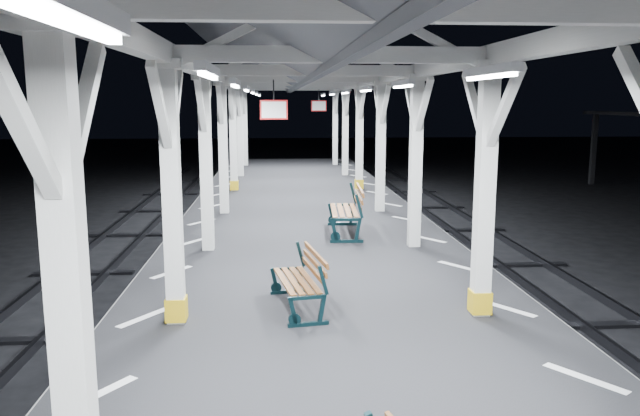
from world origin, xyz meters
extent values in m
cube|color=silver|center=(-2.45, 0.00, 1.00)|extent=(1.00, 48.00, 0.01)
cube|color=silver|center=(2.45, 0.00, 1.00)|extent=(1.00, 48.00, 0.01)
cube|color=silver|center=(-2.00, -2.00, 2.60)|extent=(0.22, 0.22, 3.20)
cube|color=silver|center=(-2.00, -2.00, 4.26)|extent=(0.40, 0.40, 0.12)
cube|color=silver|center=(-2.00, -1.45, 3.75)|extent=(0.10, 0.99, 0.99)
cube|color=silver|center=(-2.00, -2.55, 3.75)|extent=(0.10, 0.99, 0.99)
cube|color=silver|center=(-2.00, 2.00, 2.60)|extent=(0.22, 0.22, 3.20)
cube|color=silver|center=(-2.00, 2.00, 4.26)|extent=(0.40, 0.40, 0.12)
cube|color=gold|center=(-2.00, 2.00, 1.18)|extent=(0.26, 0.26, 0.30)
cube|color=silver|center=(-2.00, 2.55, 3.75)|extent=(0.10, 0.99, 0.99)
cube|color=silver|center=(-2.00, 1.45, 3.75)|extent=(0.10, 0.99, 0.99)
cube|color=silver|center=(-2.00, 6.00, 2.60)|extent=(0.22, 0.22, 3.20)
cube|color=silver|center=(-2.00, 6.00, 4.26)|extent=(0.40, 0.40, 0.12)
cube|color=silver|center=(-2.00, 6.55, 3.75)|extent=(0.10, 0.99, 0.99)
cube|color=silver|center=(-2.00, 5.45, 3.75)|extent=(0.10, 0.99, 0.99)
cube|color=silver|center=(-2.00, 10.00, 2.60)|extent=(0.22, 0.22, 3.20)
cube|color=silver|center=(-2.00, 10.00, 4.26)|extent=(0.40, 0.40, 0.12)
cube|color=silver|center=(-2.00, 10.55, 3.75)|extent=(0.10, 0.99, 0.99)
cube|color=silver|center=(-2.00, 9.45, 3.75)|extent=(0.10, 0.99, 0.99)
cube|color=silver|center=(-2.00, 14.00, 2.60)|extent=(0.22, 0.22, 3.20)
cube|color=silver|center=(-2.00, 14.00, 4.26)|extent=(0.40, 0.40, 0.12)
cube|color=gold|center=(-2.00, 14.00, 1.18)|extent=(0.26, 0.26, 0.30)
cube|color=silver|center=(-2.00, 14.55, 3.75)|extent=(0.10, 0.99, 0.99)
cube|color=silver|center=(-2.00, 13.45, 3.75)|extent=(0.10, 0.99, 0.99)
cube|color=silver|center=(-2.00, 18.00, 2.60)|extent=(0.22, 0.22, 3.20)
cube|color=silver|center=(-2.00, 18.00, 4.26)|extent=(0.40, 0.40, 0.12)
cube|color=silver|center=(-2.00, 18.55, 3.75)|extent=(0.10, 0.99, 0.99)
cube|color=silver|center=(-2.00, 17.45, 3.75)|extent=(0.10, 0.99, 0.99)
cube|color=silver|center=(-2.00, 22.00, 2.60)|extent=(0.22, 0.22, 3.20)
cube|color=silver|center=(-2.00, 22.00, 4.26)|extent=(0.40, 0.40, 0.12)
cube|color=silver|center=(-2.00, 22.55, 3.75)|extent=(0.10, 0.99, 0.99)
cube|color=silver|center=(-2.00, 21.45, 3.75)|extent=(0.10, 0.99, 0.99)
cube|color=silver|center=(2.00, 2.00, 2.60)|extent=(0.22, 0.22, 3.20)
cube|color=silver|center=(2.00, 2.00, 4.26)|extent=(0.40, 0.40, 0.12)
cube|color=gold|center=(2.00, 2.00, 1.18)|extent=(0.26, 0.26, 0.30)
cube|color=silver|center=(2.00, 2.55, 3.75)|extent=(0.10, 0.99, 0.99)
cube|color=silver|center=(2.00, 1.45, 3.75)|extent=(0.10, 0.99, 0.99)
cube|color=silver|center=(2.00, 6.00, 2.60)|extent=(0.22, 0.22, 3.20)
cube|color=silver|center=(2.00, 6.00, 4.26)|extent=(0.40, 0.40, 0.12)
cube|color=silver|center=(2.00, 6.55, 3.75)|extent=(0.10, 0.99, 0.99)
cube|color=silver|center=(2.00, 5.45, 3.75)|extent=(0.10, 0.99, 0.99)
cube|color=silver|center=(2.00, 10.00, 2.60)|extent=(0.22, 0.22, 3.20)
cube|color=silver|center=(2.00, 10.00, 4.26)|extent=(0.40, 0.40, 0.12)
cube|color=silver|center=(2.00, 10.55, 3.75)|extent=(0.10, 0.99, 0.99)
cube|color=silver|center=(2.00, 9.45, 3.75)|extent=(0.10, 0.99, 0.99)
cube|color=silver|center=(2.00, 14.00, 2.60)|extent=(0.22, 0.22, 3.20)
cube|color=silver|center=(2.00, 14.00, 4.26)|extent=(0.40, 0.40, 0.12)
cube|color=gold|center=(2.00, 14.00, 1.18)|extent=(0.26, 0.26, 0.30)
cube|color=silver|center=(2.00, 14.55, 3.75)|extent=(0.10, 0.99, 0.99)
cube|color=silver|center=(2.00, 13.45, 3.75)|extent=(0.10, 0.99, 0.99)
cube|color=silver|center=(2.00, 18.00, 2.60)|extent=(0.22, 0.22, 3.20)
cube|color=silver|center=(2.00, 18.00, 4.26)|extent=(0.40, 0.40, 0.12)
cube|color=silver|center=(2.00, 18.55, 3.75)|extent=(0.10, 0.99, 0.99)
cube|color=silver|center=(2.00, 17.45, 3.75)|extent=(0.10, 0.99, 0.99)
cube|color=silver|center=(2.00, 22.00, 2.60)|extent=(0.22, 0.22, 3.20)
cube|color=silver|center=(2.00, 22.00, 4.26)|extent=(0.40, 0.40, 0.12)
cube|color=silver|center=(2.00, 22.55, 3.75)|extent=(0.10, 0.99, 0.99)
cube|color=silver|center=(2.00, 21.45, 3.75)|extent=(0.10, 0.99, 0.99)
cube|color=silver|center=(-2.00, 0.00, 4.38)|extent=(0.18, 48.00, 0.24)
cube|color=silver|center=(2.00, 0.00, 4.38)|extent=(0.18, 48.00, 0.24)
cube|color=silver|center=(0.00, -2.00, 4.38)|extent=(4.20, 0.14, 0.20)
cube|color=silver|center=(0.00, 2.00, 4.38)|extent=(4.20, 0.14, 0.20)
cube|color=silver|center=(0.00, 6.00, 4.38)|extent=(4.20, 0.14, 0.20)
cube|color=silver|center=(0.00, 10.00, 4.38)|extent=(4.20, 0.14, 0.20)
cube|color=silver|center=(0.00, 14.00, 4.38)|extent=(4.20, 0.14, 0.20)
cube|color=silver|center=(0.00, 18.00, 4.38)|extent=(4.20, 0.14, 0.20)
cube|color=silver|center=(0.00, 22.00, 4.38)|extent=(4.20, 0.14, 0.20)
cube|color=white|center=(-1.30, -4.00, 4.05)|extent=(0.05, 1.25, 0.05)
cube|color=silver|center=(-1.30, 0.00, 4.10)|extent=(0.10, 1.35, 0.08)
cube|color=white|center=(-1.30, 0.00, 4.05)|extent=(0.05, 1.25, 0.05)
cube|color=silver|center=(-1.30, 4.00, 4.10)|extent=(0.10, 1.35, 0.08)
cube|color=white|center=(-1.30, 4.00, 4.05)|extent=(0.05, 1.25, 0.05)
cube|color=silver|center=(-1.30, 8.00, 4.10)|extent=(0.10, 1.35, 0.08)
cube|color=white|center=(-1.30, 8.00, 4.05)|extent=(0.05, 1.25, 0.05)
cube|color=silver|center=(-1.30, 12.00, 4.10)|extent=(0.10, 1.35, 0.08)
cube|color=white|center=(-1.30, 12.00, 4.05)|extent=(0.05, 1.25, 0.05)
cube|color=silver|center=(-1.30, 16.00, 4.10)|extent=(0.10, 1.35, 0.08)
cube|color=white|center=(-1.30, 16.00, 4.05)|extent=(0.05, 1.25, 0.05)
cube|color=silver|center=(-1.30, 20.00, 4.10)|extent=(0.10, 1.35, 0.08)
cube|color=white|center=(-1.30, 20.00, 4.05)|extent=(0.05, 1.25, 0.05)
cube|color=silver|center=(1.30, 0.00, 4.10)|extent=(0.10, 1.35, 0.08)
cube|color=white|center=(1.30, 0.00, 4.05)|extent=(0.05, 1.25, 0.05)
cube|color=silver|center=(1.30, 4.00, 4.10)|extent=(0.10, 1.35, 0.08)
cube|color=white|center=(1.30, 4.00, 4.05)|extent=(0.05, 1.25, 0.05)
cube|color=silver|center=(1.30, 8.00, 4.10)|extent=(0.10, 1.35, 0.08)
cube|color=white|center=(1.30, 8.00, 4.05)|extent=(0.05, 1.25, 0.05)
cube|color=silver|center=(1.30, 12.00, 4.10)|extent=(0.10, 1.35, 0.08)
cube|color=white|center=(1.30, 12.00, 4.05)|extent=(0.05, 1.25, 0.05)
cube|color=silver|center=(1.30, 16.00, 4.10)|extent=(0.10, 1.35, 0.08)
cube|color=white|center=(1.30, 16.00, 4.05)|extent=(0.05, 1.25, 0.05)
cube|color=silver|center=(1.30, 20.00, 4.10)|extent=(0.10, 1.35, 0.08)
cube|color=white|center=(1.30, 20.00, 4.05)|extent=(0.05, 1.25, 0.05)
cylinder|color=black|center=(-0.71, 5.62, 4.02)|extent=(0.02, 0.02, 0.36)
cube|color=red|center=(-0.71, 5.62, 3.67)|extent=(0.50, 0.03, 0.35)
cube|color=white|center=(-0.71, 5.62, 3.67)|extent=(0.44, 0.04, 0.29)
cylinder|color=black|center=(0.78, 15.05, 4.02)|extent=(0.02, 0.02, 0.36)
cube|color=red|center=(0.78, 15.05, 3.67)|extent=(0.50, 0.03, 0.35)
cube|color=white|center=(0.78, 15.05, 3.67)|extent=(0.44, 0.05, 0.29)
cube|color=black|center=(14.00, 22.00, 1.65)|extent=(0.20, 0.20, 3.30)
sphere|color=silver|center=(14.00, 22.00, 3.22)|extent=(0.20, 0.20, 0.20)
cube|color=black|center=(-0.31, 1.72, 1.03)|extent=(0.53, 0.14, 0.05)
cube|color=black|center=(-0.50, 1.69, 1.20)|extent=(0.14, 0.07, 0.41)
cube|color=black|center=(-0.14, 1.75, 1.20)|extent=(0.13, 0.06, 0.41)
cube|color=black|center=(-0.12, 1.75, 1.59)|extent=(0.15, 0.07, 0.39)
cube|color=black|center=(-0.54, 3.11, 1.03)|extent=(0.53, 0.14, 0.05)
cube|color=black|center=(-0.73, 3.08, 1.20)|extent=(0.14, 0.07, 0.41)
cube|color=black|center=(-0.37, 3.14, 1.20)|extent=(0.13, 0.06, 0.41)
cube|color=black|center=(-0.35, 3.14, 1.59)|extent=(0.15, 0.07, 0.39)
cube|color=brown|center=(-0.60, 2.39, 1.40)|extent=(0.29, 1.34, 0.03)
cube|color=brown|center=(-0.49, 2.41, 1.40)|extent=(0.29, 1.34, 0.03)
cube|color=brown|center=(-0.37, 2.43, 1.40)|extent=(0.29, 1.34, 0.03)
cube|color=brown|center=(-0.26, 2.44, 1.40)|extent=(0.29, 1.34, 0.03)
cube|color=brown|center=(-0.20, 2.45, 1.52)|extent=(0.26, 1.33, 0.08)
cube|color=brown|center=(-0.18, 2.46, 1.63)|extent=(0.26, 1.33, 0.08)
cube|color=brown|center=(-0.17, 2.46, 1.75)|extent=(0.26, 1.33, 0.08)
cube|color=black|center=(0.72, 6.38, 1.03)|extent=(0.67, 0.11, 0.07)
cube|color=black|center=(0.47, 6.39, 1.26)|extent=(0.18, 0.07, 0.52)
cube|color=black|center=(0.94, 6.36, 1.26)|extent=(0.16, 0.07, 0.52)
cube|color=black|center=(0.96, 6.36, 1.75)|extent=(0.18, 0.07, 0.49)
cube|color=black|center=(0.82, 8.16, 1.03)|extent=(0.67, 0.11, 0.07)
cube|color=black|center=(0.58, 8.18, 1.26)|extent=(0.18, 0.07, 0.52)
cube|color=black|center=(1.05, 8.15, 1.26)|extent=(0.16, 0.07, 0.52)
cube|color=black|center=(1.07, 8.15, 1.75)|extent=(0.18, 0.07, 0.49)
cube|color=brown|center=(0.55, 7.28, 1.50)|extent=(0.20, 1.71, 0.04)
cube|color=brown|center=(0.69, 7.27, 1.50)|extent=(0.20, 1.71, 0.04)
cube|color=brown|center=(0.84, 7.27, 1.50)|extent=(0.20, 1.71, 0.04)
cube|color=brown|center=(0.98, 7.26, 1.50)|extent=(0.20, 1.71, 0.04)
cube|color=brown|center=(1.06, 7.25, 1.66)|extent=(0.16, 1.70, 0.11)
cube|color=brown|center=(1.08, 7.25, 1.81)|extent=(0.16, 1.70, 0.11)
cube|color=brown|center=(1.10, 7.25, 1.95)|extent=(0.16, 1.70, 0.11)
camera|label=1|loc=(-0.71, -5.81, 3.82)|focal=35.00mm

